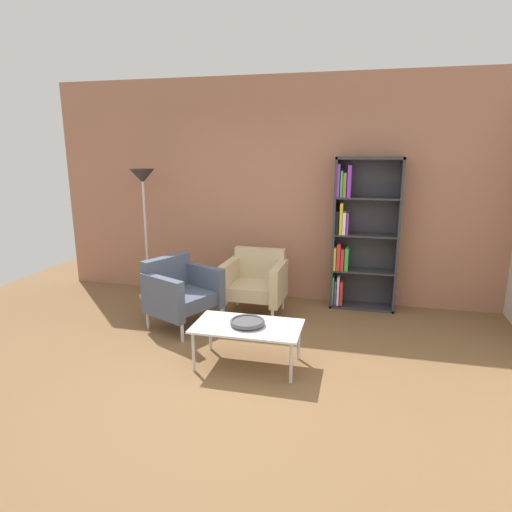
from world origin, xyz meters
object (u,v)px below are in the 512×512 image
at_px(armchair_spare_guest, 255,281).
at_px(floor_lamp_torchiere, 143,192).
at_px(coffee_table_low, 247,328).
at_px(bookshelf_tall, 358,234).
at_px(decorative_bowl, 247,322).
at_px(armchair_by_bookshelf, 180,291).

bearing_deg(armchair_spare_guest, floor_lamp_torchiere, 172.11).
bearing_deg(coffee_table_low, floor_lamp_torchiere, 138.86).
bearing_deg(armchair_spare_guest, coffee_table_low, -77.82).
distance_m(bookshelf_tall, armchair_spare_guest, 1.42).
height_order(decorative_bowl, armchair_spare_guest, armchair_spare_guest).
bearing_deg(armchair_by_bookshelf, bookshelf_tall, -34.92).
bearing_deg(bookshelf_tall, coffee_table_low, -116.82).
relative_size(armchair_spare_guest, floor_lamp_torchiere, 0.45).
height_order(armchair_spare_guest, floor_lamp_torchiere, floor_lamp_torchiere).
bearing_deg(coffee_table_low, decorative_bowl, -90.00).
bearing_deg(armchair_by_bookshelf, decorative_bowl, -101.98).
height_order(bookshelf_tall, coffee_table_low, bookshelf_tall).
relative_size(armchair_spare_guest, armchair_by_bookshelf, 0.85).
bearing_deg(decorative_bowl, floor_lamp_torchiere, 138.86).
xyz_separation_m(bookshelf_tall, armchair_spare_guest, (-1.20, -0.54, -0.54)).
bearing_deg(decorative_bowl, armchair_spare_guest, 100.59).
distance_m(bookshelf_tall, decorative_bowl, 2.16).
xyz_separation_m(decorative_bowl, armchair_by_bookshelf, (-1.00, 0.75, -0.02)).
distance_m(decorative_bowl, floor_lamp_torchiere, 2.63).
height_order(bookshelf_tall, armchair_by_bookshelf, bookshelf_tall).
xyz_separation_m(coffee_table_low, armchair_spare_guest, (-0.25, 1.34, 0.05)).
distance_m(armchair_spare_guest, floor_lamp_torchiere, 1.91).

